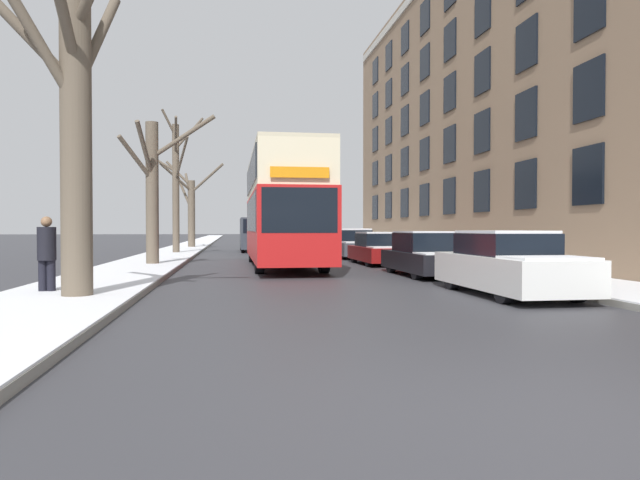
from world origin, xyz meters
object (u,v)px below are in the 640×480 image
at_px(bare_tree_left_0, 74,122).
at_px(double_decker_bus, 283,204).
at_px(parked_car_2, 380,249).
at_px(bare_tree_left_1, 153,188).
at_px(oncoming_van, 256,233).
at_px(parked_car_4, 332,242).
at_px(bare_tree_left_3, 190,206).
at_px(pedestrian_left_sidewalk, 47,253).
at_px(parked_car_0, 508,265).
at_px(parked_car_1, 427,255).
at_px(parked_car_3, 353,245).
at_px(bare_tree_left_2, 176,182).

bearing_deg(bare_tree_left_0, double_decker_bus, 64.35).
bearing_deg(parked_car_2, bare_tree_left_1, -175.89).
distance_m(parked_car_2, oncoming_van, 15.17).
relative_size(parked_car_2, parked_car_4, 1.06).
xyz_separation_m(parked_car_2, parked_car_4, (0.00, 11.50, 0.04)).
bearing_deg(bare_tree_left_1, bare_tree_left_3, 90.24).
height_order(bare_tree_left_1, double_decker_bus, bare_tree_left_1).
height_order(parked_car_4, pedestrian_left_sidewalk, pedestrian_left_sidewalk).
bearing_deg(parked_car_4, pedestrian_left_sidewalk, -114.69).
xyz_separation_m(bare_tree_left_1, oncoming_van, (4.53, 15.11, -1.84)).
xyz_separation_m(parked_car_0, parked_car_1, (0.00, 5.40, -0.03)).
bearing_deg(bare_tree_left_3, parked_car_3, -58.23).
bearing_deg(pedestrian_left_sidewalk, parked_car_1, 28.18).
bearing_deg(parked_car_1, parked_car_2, 90.00).
relative_size(parked_car_1, parked_car_2, 1.00).
height_order(bare_tree_left_1, bare_tree_left_2, bare_tree_left_2).
bearing_deg(double_decker_bus, bare_tree_left_0, -115.65).
distance_m(bare_tree_left_2, parked_car_3, 10.88).
bearing_deg(bare_tree_left_1, double_decker_bus, -1.57).
distance_m(bare_tree_left_1, parked_car_2, 9.41).
bearing_deg(bare_tree_left_0, parked_car_3, 61.00).
relative_size(bare_tree_left_0, bare_tree_left_2, 0.89).
bearing_deg(oncoming_van, parked_car_1, -77.35).
distance_m(bare_tree_left_3, parked_car_2, 22.20).
bearing_deg(oncoming_van, bare_tree_left_0, -100.16).
relative_size(bare_tree_left_1, parked_car_1, 1.29).
height_order(oncoming_van, pedestrian_left_sidewalk, oncoming_van).
xyz_separation_m(parked_car_3, parked_car_4, (0.00, 6.24, -0.02)).
height_order(bare_tree_left_3, parked_car_1, bare_tree_left_3).
distance_m(bare_tree_left_0, pedestrian_left_sidewalk, 2.93).
bearing_deg(double_decker_bus, bare_tree_left_3, 103.59).
relative_size(bare_tree_left_0, parked_car_2, 1.60).
xyz_separation_m(bare_tree_left_3, double_decker_bus, (5.04, -20.84, -0.76)).
distance_m(bare_tree_left_2, parked_car_1, 18.53).
height_order(parked_car_1, parked_car_3, parked_car_3).
distance_m(parked_car_0, parked_car_3, 16.45).
distance_m(bare_tree_left_0, bare_tree_left_3, 31.33).
xyz_separation_m(double_decker_bus, parked_car_2, (4.13, 0.79, -1.82)).
height_order(double_decker_bus, parked_car_4, double_decker_bus).
relative_size(parked_car_2, parked_car_3, 1.03).
xyz_separation_m(bare_tree_left_2, parked_car_1, (9.22, -15.70, -3.46)).
distance_m(oncoming_van, pedestrian_left_sidewalk, 25.31).
bearing_deg(pedestrian_left_sidewalk, parked_car_4, 69.48).
distance_m(bare_tree_left_3, parked_car_0, 32.66).
distance_m(parked_car_1, parked_car_3, 11.06).
relative_size(parked_car_0, parked_car_3, 1.03).
height_order(bare_tree_left_3, parked_car_0, bare_tree_left_3).
xyz_separation_m(bare_tree_left_0, double_decker_bus, (5.03, 10.48, -1.14)).
distance_m(bare_tree_left_1, parked_car_0, 14.11).
bearing_deg(parked_car_0, bare_tree_left_1, 130.73).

